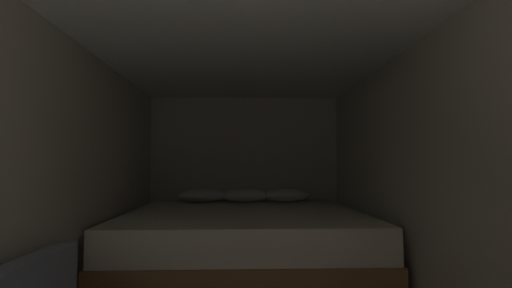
# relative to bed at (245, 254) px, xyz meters

# --- Properties ---
(wall_back) EXTENTS (2.32, 0.05, 2.01)m
(wall_back) POSITION_rel_bed_xyz_m (0.00, 1.07, 0.60)
(wall_back) COLOR beige
(wall_back) RESTS_ON ground
(wall_left) EXTENTS (0.05, 4.81, 2.01)m
(wall_left) POSITION_rel_bed_xyz_m (-1.13, -1.36, 0.60)
(wall_left) COLOR beige
(wall_left) RESTS_ON ground
(wall_right) EXTENTS (0.05, 4.81, 2.01)m
(wall_right) POSITION_rel_bed_xyz_m (1.13, -1.36, 0.60)
(wall_right) COLOR beige
(wall_right) RESTS_ON ground
(ceiling_slab) EXTENTS (2.32, 4.81, 0.05)m
(ceiling_slab) POSITION_rel_bed_xyz_m (0.00, -1.36, 1.63)
(ceiling_slab) COLOR white
(ceiling_slab) RESTS_ON wall_left
(bed) EXTENTS (2.10, 2.02, 0.94)m
(bed) POSITION_rel_bed_xyz_m (0.00, 0.00, 0.00)
(bed) COLOR olive
(bed) RESTS_ON ground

